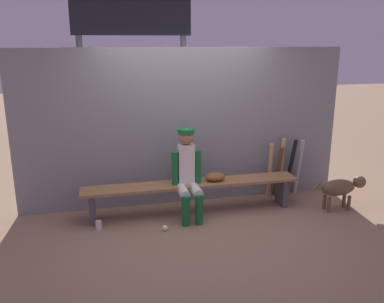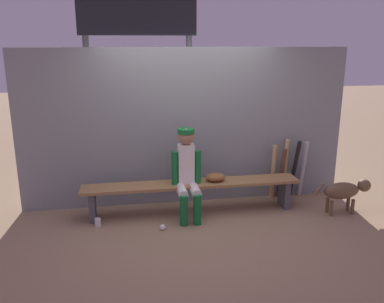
{
  "view_description": "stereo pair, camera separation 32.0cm",
  "coord_description": "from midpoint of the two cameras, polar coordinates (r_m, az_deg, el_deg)",
  "views": [
    {
      "loc": [
        -1.2,
        -5.18,
        2.37
      ],
      "look_at": [
        0.0,
        0.0,
        0.9
      ],
      "focal_mm": 37.77,
      "sensor_mm": 36.0,
      "label": 1
    },
    {
      "loc": [
        -0.89,
        -5.24,
        2.37
      ],
      "look_at": [
        0.0,
        0.0,
        0.9
      ],
      "focal_mm": 37.77,
      "sensor_mm": 36.0,
      "label": 2
    }
  ],
  "objects": [
    {
      "name": "chainlink_fence",
      "position": [
        5.89,
        0.84,
        3.35
      ],
      "size": [
        4.8,
        0.03,
        2.28
      ],
      "primitive_type": "cube",
      "color": "gray",
      "rests_on": "ground_plane"
    },
    {
      "name": "bat_aluminum_silver",
      "position": [
        6.51,
        16.74,
        -2.42
      ],
      "size": [
        0.08,
        0.2,
        0.9
      ],
      "primitive_type": "cylinder",
      "rotation": [
        0.14,
        0.0,
        0.1
      ],
      "color": "#B7B7BC",
      "rests_on": "ground_plane"
    },
    {
      "name": "ground_plane",
      "position": [
        5.82,
        1.59,
        -8.63
      ],
      "size": [
        30.0,
        30.0,
        0.0
      ],
      "primitive_type": "plane",
      "color": "#937556"
    },
    {
      "name": "cup_on_ground",
      "position": [
        5.51,
        -11.53,
        -9.79
      ],
      "size": [
        0.08,
        0.08,
        0.11
      ],
      "primitive_type": "cylinder",
      "color": "silver",
      "rests_on": "ground_plane"
    },
    {
      "name": "baseball",
      "position": [
        5.31,
        -2.43,
        -10.66
      ],
      "size": [
        0.07,
        0.07,
        0.07
      ],
      "primitive_type": "sphere",
      "color": "white",
      "rests_on": "ground_plane"
    },
    {
      "name": "baseball_glove",
      "position": [
        5.7,
        4.95,
        -3.64
      ],
      "size": [
        0.28,
        0.2,
        0.12
      ],
      "primitive_type": "ellipsoid",
      "color": "brown",
      "rests_on": "dugout_bench"
    },
    {
      "name": "bat_wood_tan",
      "position": [
        6.29,
        12.81,
        -2.89
      ],
      "size": [
        0.09,
        0.16,
        0.87
      ],
      "primitive_type": "cylinder",
      "rotation": [
        0.1,
        0.0,
        -0.2
      ],
      "color": "tan",
      "rests_on": "ground_plane"
    },
    {
      "name": "cup_on_bench",
      "position": [
        5.62,
        1.17,
        -3.94
      ],
      "size": [
        0.08,
        0.08,
        0.11
      ],
      "primitive_type": "cylinder",
      "color": "#1E47AD",
      "rests_on": "dugout_bench"
    },
    {
      "name": "bat_wood_dark",
      "position": [
        6.35,
        13.92,
        -3.01
      ],
      "size": [
        0.06,
        0.26,
        0.83
      ],
      "primitive_type": "cylinder",
      "rotation": [
        0.23,
        0.0,
        0.0
      ],
      "color": "brown",
      "rests_on": "ground_plane"
    },
    {
      "name": "dugout_bench",
      "position": [
        5.68,
        1.62,
        -5.26
      ],
      "size": [
        3.05,
        0.36,
        0.45
      ],
      "color": "olive",
      "rests_on": "ground_plane"
    },
    {
      "name": "dog",
      "position": [
        6.13,
        22.23,
        -5.18
      ],
      "size": [
        0.84,
        0.2,
        0.49
      ],
      "color": "brown",
      "rests_on": "ground_plane"
    },
    {
      "name": "bat_wood_natural",
      "position": [
        6.43,
        14.38,
        -2.35
      ],
      "size": [
        0.09,
        0.14,
        0.93
      ],
      "primitive_type": "cylinder",
      "rotation": [
        0.08,
        0.0,
        0.17
      ],
      "color": "tan",
      "rests_on": "ground_plane"
    },
    {
      "name": "scoreboard",
      "position": [
        6.77,
        -5.76,
        16.8
      ],
      "size": [
        2.16,
        0.27,
        3.64
      ],
      "color": "#3F3F42",
      "rests_on": "ground_plane"
    },
    {
      "name": "player_seated",
      "position": [
        5.47,
        1.01,
        -2.78
      ],
      "size": [
        0.41,
        0.55,
        1.23
      ],
      "color": "silver",
      "rests_on": "ground_plane"
    },
    {
      "name": "bat_aluminum_black",
      "position": [
        6.43,
        15.65,
        -2.41
      ],
      "size": [
        0.08,
        0.29,
        0.93
      ],
      "primitive_type": "cylinder",
      "rotation": [
        0.24,
        0.0,
        0.04
      ],
      "color": "black",
      "rests_on": "ground_plane"
    }
  ]
}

